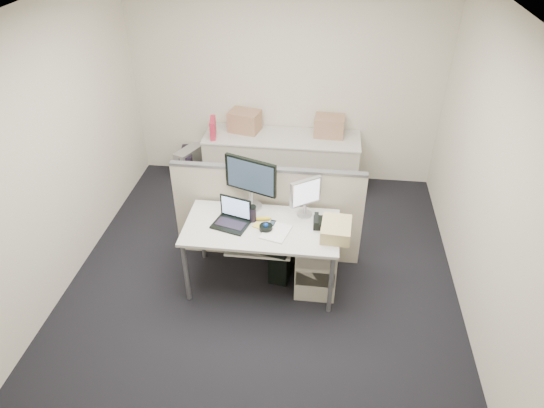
# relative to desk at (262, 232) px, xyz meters

# --- Properties ---
(floor) EXTENTS (4.00, 4.50, 0.01)m
(floor) POSITION_rel_desk_xyz_m (0.00, 0.00, -0.67)
(floor) COLOR black
(floor) RESTS_ON ground
(ceiling) EXTENTS (4.00, 4.50, 0.01)m
(ceiling) POSITION_rel_desk_xyz_m (0.00, 0.00, 2.04)
(ceiling) COLOR white
(ceiling) RESTS_ON ground
(wall_back) EXTENTS (4.00, 0.02, 2.70)m
(wall_back) POSITION_rel_desk_xyz_m (0.00, 2.25, 0.69)
(wall_back) COLOR beige
(wall_back) RESTS_ON ground
(wall_front) EXTENTS (4.00, 0.02, 2.70)m
(wall_front) POSITION_rel_desk_xyz_m (0.00, -2.25, 0.69)
(wall_front) COLOR beige
(wall_front) RESTS_ON ground
(wall_left) EXTENTS (0.02, 4.50, 2.70)m
(wall_left) POSITION_rel_desk_xyz_m (-2.00, 0.00, 0.69)
(wall_left) COLOR beige
(wall_left) RESTS_ON ground
(wall_right) EXTENTS (0.02, 4.50, 2.70)m
(wall_right) POSITION_rel_desk_xyz_m (2.00, 0.00, 0.69)
(wall_right) COLOR beige
(wall_right) RESTS_ON ground
(desk) EXTENTS (1.50, 0.75, 0.73)m
(desk) POSITION_rel_desk_xyz_m (0.00, 0.00, 0.00)
(desk) COLOR silver
(desk) RESTS_ON floor
(keyboard_tray) EXTENTS (0.62, 0.32, 0.02)m
(keyboard_tray) POSITION_rel_desk_xyz_m (0.00, -0.18, -0.04)
(keyboard_tray) COLOR silver
(keyboard_tray) RESTS_ON desk
(drawer_pedestal) EXTENTS (0.40, 0.55, 0.65)m
(drawer_pedestal) POSITION_rel_desk_xyz_m (0.55, 0.05, -0.34)
(drawer_pedestal) COLOR #AEA998
(drawer_pedestal) RESTS_ON floor
(cubicle_partition) EXTENTS (2.00, 0.06, 1.10)m
(cubicle_partition) POSITION_rel_desk_xyz_m (0.00, 0.45, -0.11)
(cubicle_partition) COLOR #B0A893
(cubicle_partition) RESTS_ON floor
(back_counter) EXTENTS (2.00, 0.60, 0.72)m
(back_counter) POSITION_rel_desk_xyz_m (0.00, 1.93, -0.30)
(back_counter) COLOR #AEA998
(back_counter) RESTS_ON floor
(monitor_main) EXTENTS (0.59, 0.39, 0.55)m
(monitor_main) POSITION_rel_desk_xyz_m (-0.15, 0.32, 0.34)
(monitor_main) COLOR black
(monitor_main) RESTS_ON desk
(monitor_small) EXTENTS (0.37, 0.32, 0.40)m
(monitor_small) POSITION_rel_desk_xyz_m (0.40, 0.24, 0.27)
(monitor_small) COLOR #B7B7BC
(monitor_small) RESTS_ON desk
(laptop) EXTENTS (0.39, 0.33, 0.25)m
(laptop) POSITION_rel_desk_xyz_m (-0.30, -0.02, 0.19)
(laptop) COLOR black
(laptop) RESTS_ON desk
(trackball) EXTENTS (0.16, 0.16, 0.05)m
(trackball) POSITION_rel_desk_xyz_m (0.05, -0.05, 0.09)
(trackball) COLOR black
(trackball) RESTS_ON desk
(desk_phone) EXTENTS (0.21, 0.18, 0.07)m
(desk_phone) POSITION_rel_desk_xyz_m (0.60, 0.08, 0.10)
(desk_phone) COLOR black
(desk_phone) RESTS_ON desk
(paper_stack) EXTENTS (0.30, 0.34, 0.01)m
(paper_stack) POSITION_rel_desk_xyz_m (0.15, -0.08, 0.07)
(paper_stack) COLOR silver
(paper_stack) RESTS_ON desk
(sticky_pad) EXTENTS (0.10, 0.10, 0.01)m
(sticky_pad) POSITION_rel_desk_xyz_m (-0.04, 0.00, 0.07)
(sticky_pad) COLOR yellow
(sticky_pad) RESTS_ON desk
(travel_mug) EXTENTS (0.09, 0.09, 0.16)m
(travel_mug) POSITION_rel_desk_xyz_m (-0.10, 0.08, 0.14)
(travel_mug) COLOR black
(travel_mug) RESTS_ON desk
(banana) EXTENTS (0.18, 0.07, 0.04)m
(banana) POSITION_rel_desk_xyz_m (0.00, 0.10, 0.08)
(banana) COLOR yellow
(banana) RESTS_ON desk
(cellphone) EXTENTS (0.07, 0.11, 0.01)m
(cellphone) POSITION_rel_desk_xyz_m (0.10, 0.05, 0.07)
(cellphone) COLOR black
(cellphone) RESTS_ON desk
(manila_folders) EXTENTS (0.29, 0.37, 0.13)m
(manila_folders) POSITION_rel_desk_xyz_m (0.71, -0.05, 0.13)
(manila_folders) COLOR tan
(manila_folders) RESTS_ON desk
(keyboard) EXTENTS (0.51, 0.27, 0.03)m
(keyboard) POSITION_rel_desk_xyz_m (0.05, -0.22, -0.02)
(keyboard) COLOR black
(keyboard) RESTS_ON keyboard_tray
(pc_tower_desk) EXTENTS (0.27, 0.50, 0.44)m
(pc_tower_desk) POSITION_rel_desk_xyz_m (0.20, 0.20, -0.44)
(pc_tower_desk) COLOR black
(pc_tower_desk) RESTS_ON floor
(pc_tower_spare_dark) EXTENTS (0.23, 0.44, 0.39)m
(pc_tower_spare_dark) POSITION_rel_desk_xyz_m (-1.33, 2.03, -0.47)
(pc_tower_spare_dark) COLOR black
(pc_tower_spare_dark) RESTS_ON floor
(pc_tower_spare_silver) EXTENTS (0.35, 0.49, 0.42)m
(pc_tower_spare_silver) POSITION_rel_desk_xyz_m (-1.30, 2.03, -0.45)
(pc_tower_spare_silver) COLOR #B7B7BC
(pc_tower_spare_silver) RESTS_ON floor
(cardboard_box_left) EXTENTS (0.44, 0.37, 0.29)m
(cardboard_box_left) POSITION_rel_desk_xyz_m (-0.50, 2.05, 0.20)
(cardboard_box_left) COLOR #A0785C
(cardboard_box_left) RESTS_ON back_counter
(cardboard_box_right) EXTENTS (0.39, 0.31, 0.27)m
(cardboard_box_right) POSITION_rel_desk_xyz_m (0.60, 2.05, 0.19)
(cardboard_box_right) COLOR #A0785C
(cardboard_box_right) RESTS_ON back_counter
(red_binder) EXTENTS (0.11, 0.29, 0.26)m
(red_binder) POSITION_rel_desk_xyz_m (-0.88, 1.83, 0.19)
(red_binder) COLOR #BA233B
(red_binder) RESTS_ON back_counter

